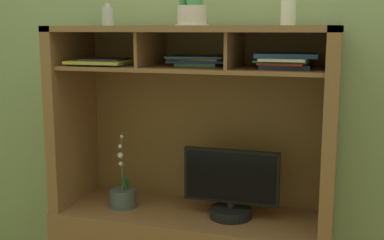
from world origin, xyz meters
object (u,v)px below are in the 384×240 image
(tv_monitor, at_px, (231,189))
(magazine_stack_right, at_px, (199,60))
(potted_succulent, at_px, (192,5))
(diffuser_bottle, at_px, (108,16))
(media_console, at_px, (193,218))
(magazine_stack_centre, at_px, (105,62))
(potted_orchid, at_px, (123,197))
(magazine_stack_left, at_px, (286,60))
(ceramic_vase, at_px, (288,11))

(tv_monitor, bearing_deg, magazine_stack_right, 155.89)
(magazine_stack_right, height_order, potted_succulent, potted_succulent)
(tv_monitor, height_order, diffuser_bottle, diffuser_bottle)
(media_console, distance_m, magazine_stack_centre, 0.95)
(media_console, distance_m, tv_monitor, 0.29)
(tv_monitor, bearing_deg, potted_succulent, 174.24)
(magazine_stack_centre, xyz_separation_m, potted_succulent, (0.46, 0.05, 0.29))
(potted_orchid, bearing_deg, magazine_stack_left, 0.34)
(media_console, bearing_deg, magazine_stack_centre, -172.81)
(magazine_stack_right, bearing_deg, media_console, -105.01)
(magazine_stack_left, xyz_separation_m, diffuser_bottle, (-0.94, 0.05, 0.22))
(media_console, bearing_deg, magazine_stack_left, -4.92)
(magazine_stack_left, height_order, diffuser_bottle, diffuser_bottle)
(magazine_stack_right, bearing_deg, magazine_stack_left, -12.18)
(potted_orchid, distance_m, magazine_stack_centre, 0.74)
(diffuser_bottle, bearing_deg, media_console, -0.60)
(ceramic_vase, bearing_deg, magazine_stack_centre, -175.26)
(potted_orchid, height_order, potted_succulent, potted_succulent)
(magazine_stack_right, bearing_deg, diffuser_bottle, -173.78)
(potted_succulent, bearing_deg, potted_orchid, -174.61)
(media_console, bearing_deg, magazine_stack_right, 74.99)
(media_console, relative_size, magazine_stack_centre, 4.67)
(tv_monitor, distance_m, magazine_stack_left, 0.71)
(magazine_stack_centre, bearing_deg, potted_orchid, 9.27)
(magazine_stack_left, bearing_deg, magazine_stack_centre, -178.91)
(ceramic_vase, bearing_deg, potted_succulent, -176.55)
(tv_monitor, height_order, ceramic_vase, ceramic_vase)
(media_console, height_order, diffuser_bottle, diffuser_bottle)
(tv_monitor, bearing_deg, magazine_stack_left, -2.10)
(tv_monitor, distance_m, ceramic_vase, 0.92)
(potted_orchid, height_order, magazine_stack_left, magazine_stack_left)
(diffuser_bottle, height_order, potted_succulent, diffuser_bottle)
(media_console, xyz_separation_m, magazine_stack_left, (0.47, -0.04, 0.85))
(potted_orchid, xyz_separation_m, diffuser_bottle, (-0.08, 0.05, 0.97))
(magazine_stack_right, relative_size, diffuser_bottle, 1.11)
(media_console, relative_size, potted_succulent, 6.39)
(tv_monitor, height_order, magazine_stack_centre, magazine_stack_centre)
(magazine_stack_left, xyz_separation_m, potted_succulent, (-0.47, 0.03, 0.26))
(potted_orchid, xyz_separation_m, potted_succulent, (0.38, 0.04, 1.02))
(magazine_stack_left, bearing_deg, tv_monitor, 177.90)
(diffuser_bottle, xyz_separation_m, ceramic_vase, (0.94, 0.01, 0.01))
(media_console, height_order, tv_monitor, media_console)
(potted_succulent, bearing_deg, diffuser_bottle, 178.25)
(magazine_stack_centre, height_order, ceramic_vase, ceramic_vase)
(diffuser_bottle, bearing_deg, ceramic_vase, 0.85)
(tv_monitor, relative_size, magazine_stack_right, 1.57)
(magazine_stack_centre, distance_m, magazine_stack_right, 0.49)
(tv_monitor, distance_m, potted_succulent, 0.95)
(tv_monitor, bearing_deg, diffuser_bottle, 176.98)
(magazine_stack_left, bearing_deg, potted_succulent, 176.23)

